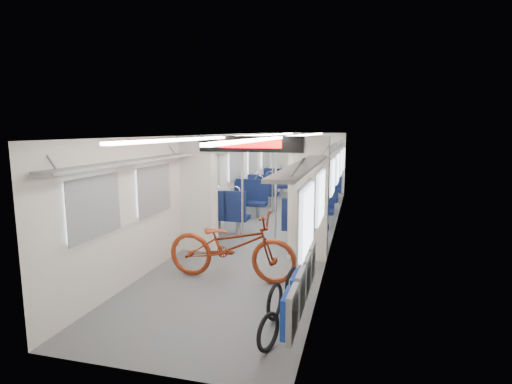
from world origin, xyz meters
TOP-DOWN VIEW (x-y plane):
  - carriage at (0.00, -0.27)m, footprint 12.00×12.02m
  - bicycle at (0.02, -3.35)m, footprint 2.16×0.77m
  - flip_bench at (1.35, -4.70)m, footprint 0.12×2.09m
  - bike_hoop_a at (1.08, -5.30)m, footprint 0.19×0.44m
  - bike_hoop_b at (1.00, -4.55)m, footprint 0.13×0.48m
  - bike_hoop_c at (1.11, -3.80)m, footprint 0.19×0.44m
  - seat_bay_near_left at (-0.94, 0.27)m, footprint 0.96×2.31m
  - seat_bay_near_right at (0.93, -0.30)m, footprint 0.94×2.21m
  - seat_bay_far_left at (-0.93, 3.78)m, footprint 0.94×2.22m
  - seat_bay_far_right at (0.94, 3.27)m, footprint 0.96×2.31m
  - stanchion_near_left at (-0.33, -1.54)m, footprint 0.04×0.04m
  - stanchion_near_right at (0.34, -1.41)m, footprint 0.04×0.04m
  - stanchion_far_left at (-0.39, 1.69)m, footprint 0.04×0.04m
  - stanchion_far_right at (0.31, 2.09)m, footprint 0.04×0.04m

SIDE VIEW (x-z plane):
  - bike_hoop_a at x=1.08m, z-range -0.03..0.42m
  - bike_hoop_c at x=1.11m, z-range -0.03..0.42m
  - bike_hoop_b at x=1.00m, z-range -0.03..0.46m
  - seat_bay_near_right at x=0.93m, z-range -0.01..1.13m
  - seat_bay_far_left at x=-0.93m, z-range -0.01..1.13m
  - bicycle at x=0.02m, z-range 0.00..1.13m
  - seat_bay_near_left at x=-0.94m, z-range -0.01..1.16m
  - seat_bay_far_right at x=0.94m, z-range -0.01..1.16m
  - flip_bench at x=1.35m, z-range 0.33..0.83m
  - stanchion_near_left at x=-0.33m, z-range 0.00..2.30m
  - stanchion_near_right at x=0.34m, z-range 0.00..2.30m
  - stanchion_far_left at x=-0.39m, z-range 0.00..2.30m
  - stanchion_far_right at x=0.31m, z-range 0.00..2.30m
  - carriage at x=0.00m, z-range 0.35..2.66m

